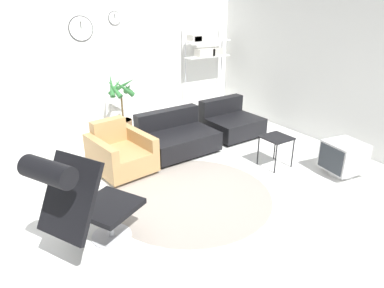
{
  "coord_description": "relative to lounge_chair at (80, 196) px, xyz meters",
  "views": [
    {
      "loc": [
        -2.14,
        -3.53,
        2.43
      ],
      "look_at": [
        0.34,
        0.23,
        0.55
      ],
      "focal_mm": 32.0,
      "sensor_mm": 36.0,
      "label": 1
    }
  ],
  "objects": [
    {
      "name": "ground_plane",
      "position": [
        1.48,
        0.58,
        -0.71
      ],
      "size": [
        12.0,
        12.0,
        0.0
      ],
      "primitive_type": "plane",
      "color": "silver"
    },
    {
      "name": "wall_back",
      "position": [
        1.48,
        3.67,
        0.69
      ],
      "size": [
        12.0,
        0.09,
        2.8
      ],
      "color": "silver",
      "rests_on": "ground_plane"
    },
    {
      "name": "wall_right",
      "position": [
        4.71,
        0.58,
        0.69
      ],
      "size": [
        0.06,
        12.0,
        2.8
      ],
      "color": "silver",
      "rests_on": "ground_plane"
    },
    {
      "name": "round_rug",
      "position": [
        1.52,
        0.41,
        -0.71
      ],
      "size": [
        2.21,
        2.21,
        0.01
      ],
      "color": "gray",
      "rests_on": "ground_plane"
    },
    {
      "name": "lounge_chair",
      "position": [
        0.0,
        0.0,
        0.0
      ],
      "size": [
        1.18,
        0.97,
        1.21
      ],
      "rotation": [
        0.0,
        0.0,
        -1.09
      ],
      "color": "#BCBCC1",
      "rests_on": "ground_plane"
    },
    {
      "name": "armchair_red",
      "position": [
        1.05,
        1.64,
        -0.44
      ],
      "size": [
        0.88,
        1.0,
        0.75
      ],
      "rotation": [
        0.0,
        0.0,
        3.26
      ],
      "color": "silver",
      "rests_on": "ground_plane"
    },
    {
      "name": "couch_low",
      "position": [
        2.15,
        1.8,
        -0.47
      ],
      "size": [
        1.25,
        0.95,
        0.68
      ],
      "rotation": [
        0.0,
        0.0,
        3.18
      ],
      "color": "black",
      "rests_on": "ground_plane"
    },
    {
      "name": "couch_second",
      "position": [
        3.44,
        1.9,
        -0.47
      ],
      "size": [
        1.01,
        0.94,
        0.68
      ],
      "rotation": [
        0.0,
        0.0,
        3.18
      ],
      "color": "black",
      "rests_on": "ground_plane"
    },
    {
      "name": "side_table",
      "position": [
        3.16,
        0.44,
        -0.28
      ],
      "size": [
        0.42,
        0.42,
        0.49
      ],
      "color": "black",
      "rests_on": "ground_plane"
    },
    {
      "name": "crt_television",
      "position": [
        3.78,
        -0.33,
        -0.43
      ],
      "size": [
        0.59,
        0.58,
        0.52
      ],
      "rotation": [
        0.0,
        0.0,
        1.41
      ],
      "color": "#B7B7B7",
      "rests_on": "ground_plane"
    },
    {
      "name": "potted_plant",
      "position": [
        1.7,
        3.06,
        -0.2
      ],
      "size": [
        0.62,
        0.61,
        1.21
      ],
      "color": "brown",
      "rests_on": "ground_plane"
    },
    {
      "name": "shelf_unit",
      "position": [
        3.86,
        3.37,
        0.76
      ],
      "size": [
        1.07,
        0.28,
        2.05
      ],
      "color": "#BCBCC1",
      "rests_on": "ground_plane"
    }
  ]
}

